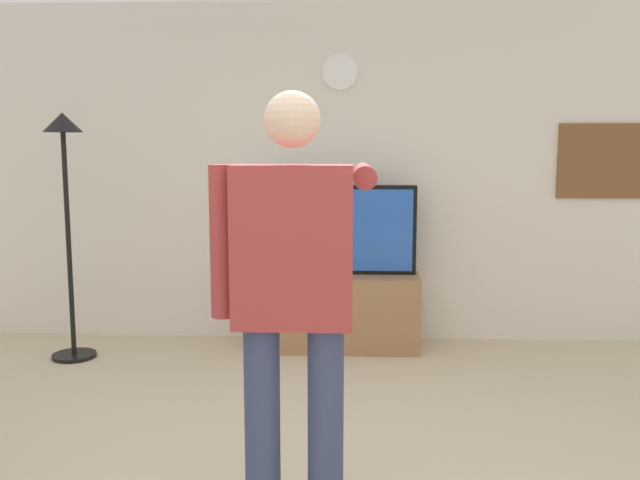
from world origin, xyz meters
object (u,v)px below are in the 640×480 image
at_px(person_standing_nearer_lamp, 294,293).
at_px(framed_picture, 600,161).
at_px(floor_lamp, 66,185).
at_px(tv_stand, 338,312).
at_px(wall_clock, 340,72).
at_px(television, 339,230).

bearing_deg(person_standing_nearer_lamp, framed_picture, 53.55).
distance_m(floor_lamp, person_standing_nearer_lamp, 2.98).
relative_size(tv_stand, person_standing_nearer_lamp, 0.70).
bearing_deg(person_standing_nearer_lamp, floor_lamp, 128.72).
bearing_deg(tv_stand, wall_clock, 90.00).
xyz_separation_m(tv_stand, television, (0.00, 0.05, 0.64)).
bearing_deg(floor_lamp, framed_picture, 8.88).
relative_size(television, person_standing_nearer_lamp, 0.67).
height_order(wall_clock, floor_lamp, wall_clock).
bearing_deg(framed_picture, floor_lamp, -171.12).
bearing_deg(tv_stand, framed_picture, 8.20).
relative_size(tv_stand, framed_picture, 1.89).
distance_m(television, wall_clock, 1.24).
bearing_deg(floor_lamp, wall_clock, 17.50).
relative_size(framed_picture, floor_lamp, 0.36).
relative_size(television, framed_picture, 1.82).
bearing_deg(framed_picture, tv_stand, -171.80).
relative_size(tv_stand, wall_clock, 4.45).
relative_size(tv_stand, floor_lamp, 0.69).
xyz_separation_m(television, framed_picture, (2.05, 0.25, 0.53)).
distance_m(tv_stand, television, 0.64).
height_order(wall_clock, framed_picture, wall_clock).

